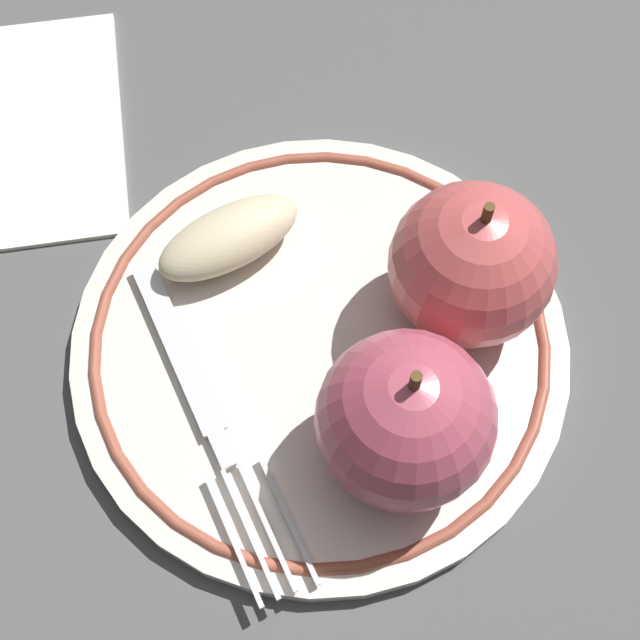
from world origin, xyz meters
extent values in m
plane|color=#525252|center=(0.00, 0.00, 0.00)|extent=(2.00, 2.00, 0.00)
cylinder|color=silver|center=(-0.01, 0.00, 0.01)|extent=(0.25, 0.25, 0.01)
torus|color=#9F4F3B|center=(-0.01, 0.00, 0.01)|extent=(0.23, 0.23, 0.01)
sphere|color=#B4495D|center=(0.04, -0.05, 0.05)|extent=(0.08, 0.08, 0.08)
cylinder|color=brown|center=(0.04, -0.05, 0.10)|extent=(0.00, 0.00, 0.01)
sphere|color=#C95151|center=(0.06, 0.04, 0.05)|extent=(0.08, 0.08, 0.08)
cylinder|color=brown|center=(0.06, 0.04, 0.10)|extent=(0.00, 0.00, 0.01)
ellipsoid|color=beige|center=(-0.06, 0.04, 0.03)|extent=(0.08, 0.08, 0.02)
cube|color=silver|center=(-0.07, -0.02, 0.02)|extent=(0.07, 0.09, 0.00)
cube|color=silver|center=(-0.04, -0.07, 0.02)|extent=(0.02, 0.02, 0.00)
cube|color=silver|center=(-0.02, -0.11, 0.02)|extent=(0.04, 0.05, 0.00)
cube|color=silver|center=(-0.02, -0.10, 0.02)|extent=(0.04, 0.05, 0.00)
cube|color=silver|center=(-0.01, -0.10, 0.02)|extent=(0.04, 0.05, 0.00)
cube|color=silver|center=(0.00, -0.09, 0.02)|extent=(0.04, 0.05, 0.00)
cube|color=white|center=(-0.21, 0.09, 0.00)|extent=(0.17, 0.19, 0.01)
camera|label=1|loc=(0.04, -0.18, 0.41)|focal=50.00mm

